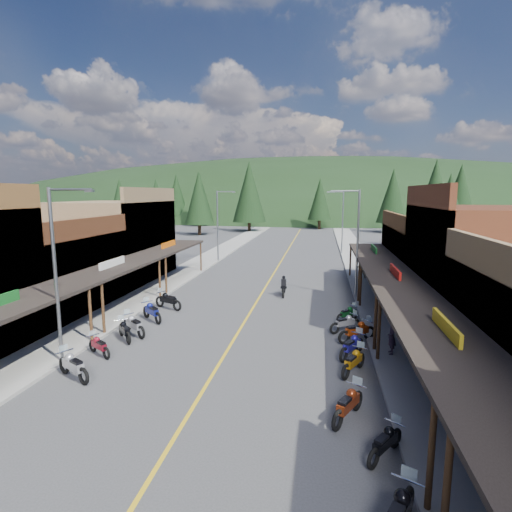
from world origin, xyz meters
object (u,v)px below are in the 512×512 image
at_px(pine_3, 320,199).
at_px(bike_east_4, 348,403).
at_px(streetlight_0, 58,269).
at_px(bike_east_6, 352,345).
at_px(pine_2, 249,192).
at_px(pine_4, 393,196).
at_px(pine_9, 449,202).
at_px(bike_east_5, 354,360).
at_px(pine_0, 120,199).
at_px(bike_east_8, 345,322).
at_px(bike_west_4, 73,365).
at_px(pedestrian_east_b, 361,268).
at_px(bike_west_6, 125,330).
at_px(streetlight_1, 219,223).
at_px(shop_east_3, 440,260).
at_px(shop_west_3, 115,241).
at_px(streetlight_2, 356,239).
at_px(shop_west_2, 42,272).
at_px(pine_10, 199,198).
at_px(streetlight_3, 341,219).
at_px(bike_west_7, 134,324).
at_px(shop_east_2, 492,271).
at_px(pine_7, 177,195).
at_px(bike_west_8, 152,311).
at_px(bike_east_3, 385,441).
at_px(pedestrian_east_a, 392,337).
at_px(pine_1, 200,195).
at_px(bike_west_5, 99,345).
at_px(bike_east_9, 347,313).
at_px(pine_11, 435,197).
at_px(rider_on_bike, 284,287).
at_px(bike_west_9, 168,300).
at_px(pine_8, 157,204).
at_px(bike_east_7, 357,330).
at_px(pine_5, 460,192).

bearing_deg(pine_3, bike_east_4, -88.82).
height_order(streetlight_0, bike_east_6, streetlight_0).
bearing_deg(pine_2, pine_4, 4.09).
xyz_separation_m(pine_9, bike_east_5, (-18.01, -49.86, -5.77)).
height_order(pine_0, bike_east_8, pine_0).
bearing_deg(bike_west_4, pedestrian_east_b, -2.66).
height_order(pine_4, bike_west_6, pine_4).
bearing_deg(streetlight_1, shop_east_3, -27.33).
height_order(shop_west_3, streetlight_2, shop_west_3).
distance_m(streetlight_0, bike_east_6, 13.87).
distance_m(shop_west_2, bike_east_5, 20.90).
bearing_deg(streetlight_2, bike_west_4, -129.46).
relative_size(pine_4, pine_10, 1.08).
relative_size(streetlight_3, bike_west_4, 3.51).
bearing_deg(bike_west_7, shop_east_2, -42.66).
bearing_deg(pine_7, pine_9, -28.97).
height_order(bike_west_8, bike_east_3, bike_west_8).
bearing_deg(pedestrian_east_a, bike_east_8, -148.92).
xyz_separation_m(pine_1, bike_west_5, (18.07, -74.85, -6.69)).
distance_m(bike_west_4, bike_east_9, 15.31).
bearing_deg(bike_east_9, bike_east_5, -48.51).
bearing_deg(pine_11, bike_west_8, -124.36).
bearing_deg(pine_9, bike_west_6, -121.89).
height_order(rider_on_bike, pedestrian_east_a, pedestrian_east_a).
xyz_separation_m(bike_west_9, rider_on_bike, (7.36, 4.79, -0.01)).
distance_m(bike_west_8, rider_on_bike, 10.43).
bearing_deg(pine_2, pine_10, -135.00).
bearing_deg(pine_10, bike_east_5, -66.38).
relative_size(streetlight_1, bike_west_4, 3.51).
distance_m(bike_west_7, bike_west_9, 5.08).
distance_m(pine_2, pine_8, 21.73).
relative_size(bike_east_9, pedestrian_east_b, 1.01).
xyz_separation_m(pine_2, pine_3, (14.00, 8.00, -1.51)).
height_order(shop_west_3, streetlight_0, shop_west_3).
bearing_deg(pine_10, pedestrian_east_b, -53.36).
height_order(pine_8, pine_11, pine_11).
distance_m(shop_east_2, pine_2, 61.28).
relative_size(pine_9, bike_east_5, 5.08).
bearing_deg(bike_west_4, bike_west_6, 29.84).
relative_size(bike_east_7, bike_east_8, 1.11).
bearing_deg(rider_on_bike, shop_east_2, -29.99).
distance_m(pine_5, bike_east_8, 77.24).
bearing_deg(streetlight_2, bike_east_7, -93.13).
bearing_deg(pedestrian_east_b, pine_7, -60.72).
xyz_separation_m(shop_west_3, bike_west_5, (7.86, -16.15, -2.98)).
relative_size(pine_10, bike_east_5, 5.46).
bearing_deg(pine_7, rider_on_bike, -63.63).
height_order(pine_2, bike_east_3, pine_2).
relative_size(pine_11, pedestrian_east_a, 7.45).
distance_m(pine_8, bike_west_9, 40.73).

